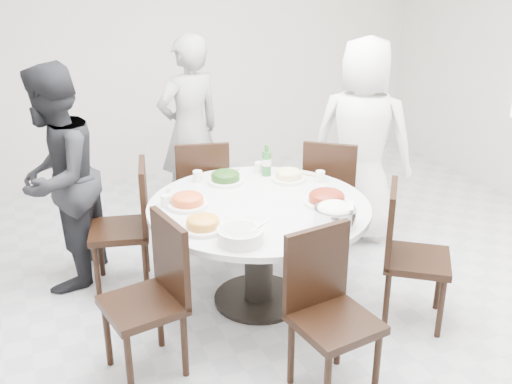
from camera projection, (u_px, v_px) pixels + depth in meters
name	position (u px, v px, depth m)	size (l,w,h in m)	color
floor	(285.00, 309.00, 4.19)	(6.00, 6.00, 0.01)	silver
wall_back	(162.00, 46.00, 6.22)	(6.00, 0.01, 2.80)	silver
dining_table	(259.00, 254.00, 4.16)	(1.50, 1.50, 0.75)	silver
chair_ne	(331.00, 192.00, 4.95)	(0.42, 0.42, 0.95)	black
chair_n	(202.00, 192.00, 4.95)	(0.42, 0.42, 0.95)	black
chair_nw	(119.00, 227.00, 4.32)	(0.42, 0.42, 0.95)	black
chair_sw	(142.00, 302.00, 3.42)	(0.42, 0.42, 0.95)	black
chair_s	(335.00, 319.00, 3.25)	(0.42, 0.42, 0.95)	black
chair_se	(417.00, 257.00, 3.91)	(0.42, 0.42, 0.95)	black
diner_right	(362.00, 141.00, 4.97)	(0.84, 0.55, 1.72)	white
diner_middle	(190.00, 131.00, 5.28)	(0.62, 0.40, 1.69)	black
diner_left	(57.00, 179.00, 4.25)	(0.80, 0.62, 1.65)	black
dish_greens	(226.00, 178.00, 4.37)	(0.27, 0.27, 0.07)	white
dish_pale	(289.00, 176.00, 4.41)	(0.25, 0.25, 0.07)	white
dish_orange	(188.00, 202.00, 3.97)	(0.27, 0.27, 0.07)	white
dish_redbrown	(327.00, 199.00, 4.00)	(0.31, 0.31, 0.08)	white
dish_tofu	(203.00, 225.00, 3.64)	(0.26, 0.26, 0.07)	white
rice_bowl	(335.00, 217.00, 3.69)	(0.26, 0.26, 0.11)	silver
soup_bowl	(240.00, 236.00, 3.49)	(0.27, 0.27, 0.08)	white
beverage_bottle	(267.00, 160.00, 4.49)	(0.07, 0.07, 0.24)	#2A6B2A
tea_cups	(222.00, 169.00, 4.53)	(0.07, 0.07, 0.08)	white
chopsticks	(222.00, 174.00, 4.54)	(0.24, 0.04, 0.01)	tan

